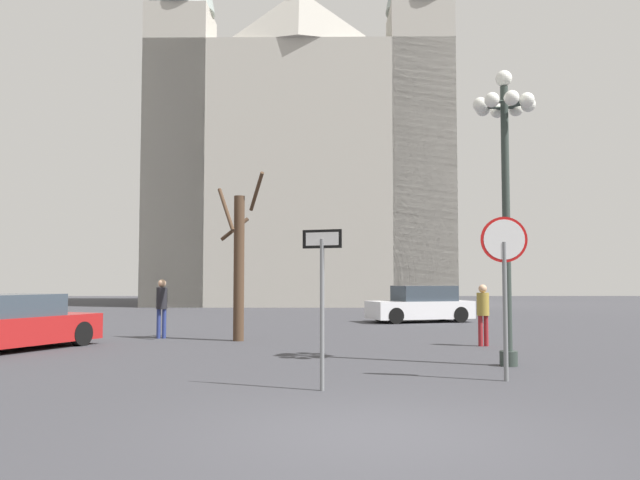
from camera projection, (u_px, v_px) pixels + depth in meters
name	position (u px, v px, depth m)	size (l,w,h in m)	color
ground_plane	(375.00, 434.00, 7.32)	(120.00, 120.00, 0.00)	#38383D
cathedral	(302.00, 161.00, 46.21)	(20.21, 14.41, 33.07)	#ADA89E
stop_sign	(504.00, 265.00, 11.25)	(0.80, 0.14, 2.84)	slate
one_way_arrow_sign	(322.00, 286.00, 10.27)	(0.63, 0.27, 2.55)	slate
street_lamp	(505.00, 162.00, 13.32)	(1.30, 1.30, 6.09)	#2D3833
bare_tree	(239.00, 262.00, 18.52)	(1.40, 1.39, 4.83)	#473323
parked_car_near_white	(421.00, 305.00, 26.50)	(4.49, 2.87, 1.49)	silver
parked_car_far_red	(9.00, 324.00, 16.01)	(3.54, 4.73, 1.38)	maroon
pedestrian_walking	(483.00, 309.00, 16.98)	(0.32, 0.32, 1.61)	maroon
pedestrian_standing	(162.00, 302.00, 19.21)	(0.32, 0.32, 1.75)	navy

